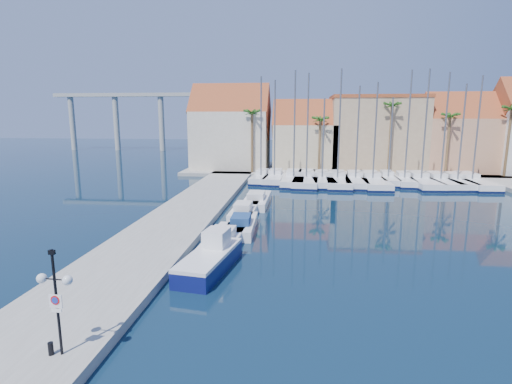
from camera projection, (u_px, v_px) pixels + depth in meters
The scene contains 34 objects.
ground at pixel (272, 309), 18.89m from camera, with size 260.00×260.00×0.00m, color black.
quay_west at pixel (175, 223), 32.99m from camera, with size 6.00×77.00×0.50m, color gray.
shore_north at pixel (354, 170), 64.60m from camera, with size 54.00×16.00×0.50m, color gray.
lamp_post at pixel (55, 287), 13.98m from camera, with size 1.35×0.41×3.99m.
bollard at pixel (51, 349), 14.40m from camera, with size 0.19×0.19×0.48m, color black.
fishing_boat at pixel (211, 258), 23.58m from camera, with size 2.98×6.43×2.17m.
motorboat_west_0 at pixel (224, 239), 27.80m from camera, with size 2.51×6.94×1.40m.
motorboat_west_1 at pixel (242, 225), 31.49m from camera, with size 2.23×6.42×1.40m.
motorboat_west_2 at pixel (244, 211), 35.96m from camera, with size 2.14×6.40×1.40m.
motorboat_west_3 at pixel (257, 200), 40.78m from camera, with size 2.39×7.27×1.40m.
sailboat_0 at pixel (262, 177), 54.72m from camera, with size 2.77×8.21×13.97m.
sailboat_1 at pixel (275, 177), 54.80m from camera, with size 2.97×9.46×13.50m.
sailboat_2 at pixel (294, 179), 53.79m from camera, with size 3.29×11.12×14.62m.
sailboat_3 at pixel (307, 179), 53.55m from camera, with size 3.95×12.23×14.25m.
sailboat_4 at pixel (322, 180), 53.17m from camera, with size 3.47×10.77×11.12m.
sailboat_5 at pixel (337, 180), 52.75m from camera, with size 3.19×11.46×14.71m.
sailboat_6 at pixel (355, 180), 52.77m from camera, with size 3.57×10.94×12.63m.
sailboat_7 at pixel (372, 180), 52.35m from camera, with size 3.36×11.81×13.04m.
sailboat_8 at pixel (387, 179), 53.43m from camera, with size 2.38×8.22×11.26m.
sailboat_9 at pixel (404, 180), 52.47m from camera, with size 2.63×8.21×14.56m.
sailboat_10 at pixel (419, 180), 52.24m from camera, with size 3.42×11.41×14.64m.
sailboat_11 at pixel (438, 181), 51.79m from camera, with size 3.64×10.63×14.19m.
sailboat_12 at pixel (456, 181), 51.42m from camera, with size 2.58×9.63×12.78m.
sailboat_13 at pixel (470, 181), 51.59m from camera, with size 3.58×11.27×13.77m.
building_0 at pixel (231, 131), 64.59m from camera, with size 12.30×9.00×13.50m.
building_1 at pixel (306, 139), 63.52m from camera, with size 10.30×8.00×11.00m.
building_2 at pixel (376, 133), 63.13m from camera, with size 14.20×10.20×11.50m.
building_3 at pixel (457, 136), 60.93m from camera, with size 10.30×8.00×12.00m.
palm_0 at pixel (252, 115), 58.79m from camera, with size 2.60×2.60×10.15m.
palm_1 at pixel (320, 121), 57.89m from camera, with size 2.60×2.60×9.15m.
palm_2 at pixel (392, 108), 56.45m from camera, with size 2.60×2.60×11.15m.
palm_3 at pixel (450, 118), 55.85m from camera, with size 2.60×2.60×9.65m.
palm_4 at pixel (512, 111), 54.81m from camera, with size 2.60×2.60×10.65m.
viaduct at pixel (142, 110), 101.17m from camera, with size 48.00×2.20×14.45m.
Camera 1 is at (1.18, -17.46, 9.04)m, focal length 28.00 mm.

